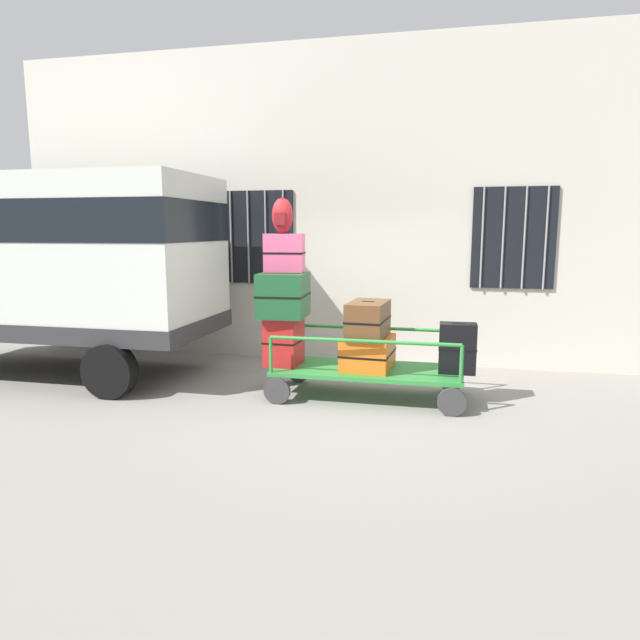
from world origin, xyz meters
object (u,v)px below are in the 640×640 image
suitcase_center_bottom (457,348)px  van (52,255)px  suitcase_left_bottom (284,341)px  suitcase_midleft_bottom (368,352)px  luggage_cart (368,373)px  suitcase_left_top (284,253)px  backpack (282,216)px  suitcase_left_middle (283,295)px  suitcase_midleft_middle (368,319)px

suitcase_center_bottom → van: bearing=177.6°
suitcase_left_bottom → suitcase_midleft_bottom: (1.10, 0.03, -0.11)m
luggage_cart → suitcase_left_top: suitcase_left_top is taller
suitcase_left_top → backpack: size_ratio=1.21×
suitcase_center_bottom → backpack: 2.73m
luggage_cart → suitcase_left_middle: suitcase_left_middle is taller
van → suitcase_left_middle: bearing=-4.5°
suitcase_left_bottom → suitcase_left_top: size_ratio=1.18×
backpack → suitcase_midleft_middle: bearing=-0.5°
suitcase_midleft_middle → backpack: (-1.11, 0.01, 1.28)m
suitcase_left_bottom → luggage_cart: bearing=1.0°
van → suitcase_left_middle: (3.59, -0.28, -0.46)m
backpack → luggage_cart: bearing=0.6°
suitcase_center_bottom → suitcase_left_middle: bearing=-179.0°
suitcase_left_bottom → suitcase_left_middle: suitcase_left_middle is taller
suitcase_left_middle → suitcase_midleft_middle: size_ratio=0.87×
suitcase_left_bottom → suitcase_center_bottom: suitcase_left_bottom is taller
suitcase_midleft_bottom → suitcase_midleft_middle: (0.00, -0.03, 0.43)m
luggage_cart → suitcase_midleft_middle: bearing=-90.0°
luggage_cart → suitcase_left_middle: 1.47m
luggage_cart → backpack: backpack is taller
suitcase_left_bottom → suitcase_center_bottom: bearing=1.0°
luggage_cart → suitcase_midleft_bottom: bearing=90.0°
luggage_cart → suitcase_midleft_bottom: size_ratio=3.08×
suitcase_midleft_middle → luggage_cart: bearing=90.0°
suitcase_left_middle → suitcase_center_bottom: 2.28m
suitcase_left_top → suitcase_midleft_middle: size_ratio=0.67×
van → suitcase_center_bottom: van is taller
suitcase_left_middle → suitcase_midleft_bottom: suitcase_left_middle is taller
suitcase_left_middle → suitcase_midleft_bottom: (1.10, 0.03, -0.71)m
suitcase_left_top → backpack: backpack is taller
suitcase_left_bottom → backpack: 1.60m
luggage_cart → suitcase_midleft_bottom: suitcase_midleft_bottom is taller
suitcase_left_middle → luggage_cart: bearing=1.1°
luggage_cart → suitcase_center_bottom: suitcase_center_bottom is taller
suitcase_left_bottom → suitcase_midleft_bottom: size_ratio=0.80×
luggage_cart → suitcase_left_bottom: suitcase_left_bottom is taller
van → suitcase_left_bottom: bearing=-4.5°
van → suitcase_midleft_bottom: bearing=-3.0°
luggage_cart → suitcase_center_bottom: bearing=0.9°
suitcase_left_middle → suitcase_left_top: bearing=90.0°
suitcase_left_top → suitcase_left_bottom: bearing=-90.0°
van → suitcase_left_middle: size_ratio=6.73×
van → suitcase_midleft_middle: size_ratio=5.86×
suitcase_midleft_middle → suitcase_center_bottom: suitcase_midleft_middle is taller
suitcase_midleft_bottom → suitcase_center_bottom: size_ratio=1.26×
suitcase_left_middle → suitcase_left_top: (-0.00, 0.06, 0.53)m
suitcase_left_top → suitcase_midleft_middle: (1.10, -0.06, -0.81)m
suitcase_left_top → suitcase_midleft_bottom: suitcase_left_top is taller
suitcase_left_bottom → suitcase_midleft_middle: size_ratio=0.79×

